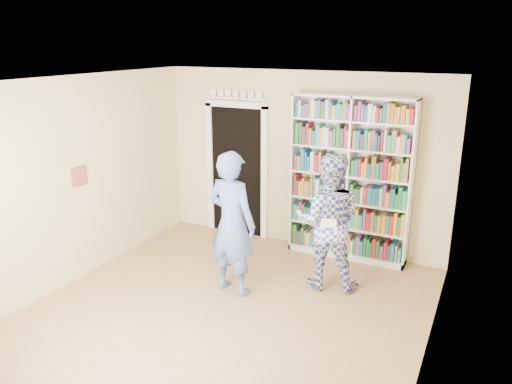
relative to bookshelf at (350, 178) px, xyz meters
The scene contains 11 objects.
floor 2.76m from the bookshelf, 109.28° to the right, with size 5.00×5.00×0.00m, color olive.
ceiling 2.90m from the bookshelf, 109.28° to the right, with size 5.00×5.00×0.00m, color white.
wall_back 0.85m from the bookshelf, 169.24° to the left, with size 4.50×4.50×0.00m, color beige.
wall_left 3.87m from the bookshelf, 142.64° to the right, with size 5.00×5.00×0.00m, color beige.
wall_right 2.75m from the bookshelf, 58.62° to the right, with size 5.00×5.00×0.00m, color beige.
bookshelf is the anchor object (origin of this frame).
doorway 1.92m from the bookshelf, behind, with size 1.10×0.08×2.43m.
wall_art 3.73m from the bookshelf, 144.89° to the right, with size 0.03×0.25×0.25m, color maroon.
man_blue 2.00m from the bookshelf, 120.67° to the right, with size 0.68×0.44×1.85m, color #506DB3.
man_plaid 1.09m from the bookshelf, 88.78° to the right, with size 0.87×0.68×1.79m, color navy.
paper_sheet 1.34m from the bookshelf, 85.03° to the right, with size 0.19×0.01×0.27m, color white.
Camera 1 is at (2.64, -4.46, 3.12)m, focal length 35.00 mm.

